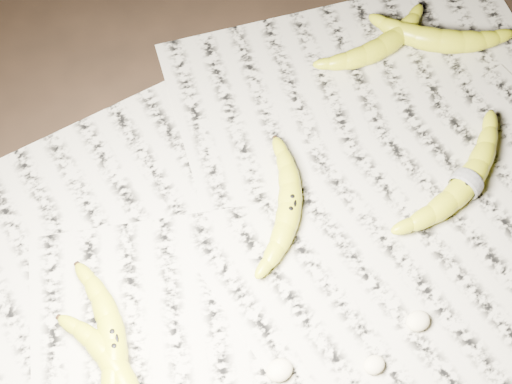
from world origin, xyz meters
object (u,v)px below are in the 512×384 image
banana_upper_b (440,39)px  banana_center (290,206)px  banana_taped (467,183)px  banana_upper_a (381,46)px  banana_left_a (113,342)px  banana_left_b (119,373)px

banana_upper_b → banana_center: bearing=-120.3°
banana_taped → banana_upper_b: bearing=41.6°
banana_center → banana_upper_b: bearing=-32.1°
banana_taped → banana_upper_a: (0.03, 0.25, -0.00)m
banana_center → banana_left_a: bearing=137.7°
banana_upper_a → banana_upper_b: bearing=-26.0°
banana_left_a → banana_upper_a: size_ratio=1.09×
banana_upper_b → banana_upper_a: bearing=-162.9°
banana_left_a → banana_upper_b: 0.64m
banana_upper_a → banana_upper_b: banana_upper_b is taller
banana_center → banana_left_b: bearing=144.4°
banana_center → banana_upper_b: (0.33, 0.13, 0.00)m
banana_taped → banana_upper_a: banana_taped is taller
banana_upper_a → banana_upper_b: 0.09m
banana_center → banana_taped: bearing=-74.3°
banana_left_a → banana_upper_b: (0.61, 0.19, 0.00)m
banana_left_a → banana_upper_a: 0.57m
banana_left_b → banana_upper_a: (0.53, 0.26, 0.00)m
banana_center → banana_taped: (0.22, -0.08, 0.00)m
banana_left_a → banana_upper_a: same height
banana_left_a → banana_upper_a: bearing=-50.8°
banana_left_a → banana_taped: size_ratio=0.89×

